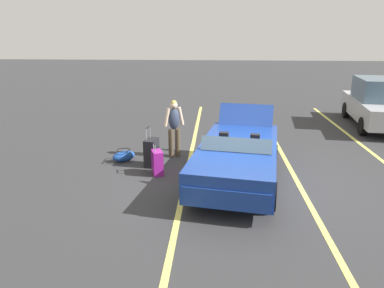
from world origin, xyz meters
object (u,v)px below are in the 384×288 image
suitcase_medium_bright (157,163)px  duffel_bag (124,156)px  suitcase_large_black (152,153)px  convertible_car (237,161)px  parked_sedan_far (379,103)px  traveler_person (174,125)px

suitcase_medium_bright → duffel_bag: (-0.88, -1.09, -0.15)m
suitcase_large_black → convertible_car: bearing=-16.9°
convertible_car → duffel_bag: convertible_car is taller
suitcase_large_black → suitcase_medium_bright: (0.60, 0.25, -0.06)m
suitcase_medium_bright → parked_sedan_far: size_ratio=0.18×
convertible_car → suitcase_medium_bright: bearing=-96.3°
suitcase_large_black → suitcase_medium_bright: size_ratio=1.29×
suitcase_medium_bright → parked_sedan_far: bearing=15.0°
suitcase_large_black → traveler_person: 1.09m
parked_sedan_far → duffel_bag: bearing=-55.2°
suitcase_large_black → traveler_person: traveler_person is taller
traveler_person → duffel_bag: bearing=-94.7°
convertible_car → traveler_person: 2.57m
suitcase_large_black → parked_sedan_far: 9.21m
convertible_car → suitcase_medium_bright: (-0.55, -1.95, -0.28)m
traveler_person → suitcase_large_black: bearing=-58.8°
convertible_car → duffel_bag: bearing=-105.8°
duffel_bag → traveler_person: 1.64m
parked_sedan_far → suitcase_medium_bright: bearing=-47.4°
duffel_bag → traveler_person: bearing=110.0°
suitcase_large_black → suitcase_medium_bright: bearing=-57.0°
suitcase_medium_bright → parked_sedan_far: parked_sedan_far is taller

